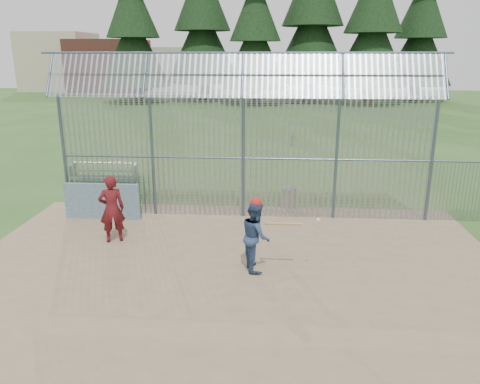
# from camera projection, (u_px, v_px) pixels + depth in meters

# --- Properties ---
(ground) EXTENTS (120.00, 120.00, 0.00)m
(ground) POSITION_uv_depth(u_px,v_px,m) (235.00, 260.00, 12.44)
(ground) COLOR #2D511E
(ground) RESTS_ON ground
(dirt_infield) EXTENTS (14.00, 10.00, 0.02)m
(dirt_infield) POSITION_uv_depth(u_px,v_px,m) (233.00, 268.00, 11.96)
(dirt_infield) COLOR #756047
(dirt_infield) RESTS_ON ground
(dugout_wall) EXTENTS (2.50, 0.12, 1.20)m
(dugout_wall) POSITION_uv_depth(u_px,v_px,m) (102.00, 201.00, 15.34)
(dugout_wall) COLOR #38566B
(dugout_wall) RESTS_ON dirt_infield
(batter) EXTENTS (0.84, 0.98, 1.77)m
(batter) POSITION_uv_depth(u_px,v_px,m) (256.00, 236.00, 11.68)
(batter) COLOR navy
(batter) RESTS_ON dirt_infield
(onlooker) EXTENTS (0.85, 0.72, 1.98)m
(onlooker) POSITION_uv_depth(u_px,v_px,m) (112.00, 209.00, 13.38)
(onlooker) COLOR maroon
(onlooker) RESTS_ON dirt_infield
(bg_kid_seated) EXTENTS (0.49, 0.40, 0.78)m
(bg_kid_seated) POSITION_uv_depth(u_px,v_px,m) (293.00, 139.00, 27.58)
(bg_kid_seated) COLOR slate
(bg_kid_seated) RESTS_ON ground
(batting_gear) EXTENTS (1.68, 0.45, 0.65)m
(batting_gear) POSITION_uv_depth(u_px,v_px,m) (262.00, 207.00, 11.42)
(batting_gear) COLOR #B01A17
(batting_gear) RESTS_ON ground
(trash_can) EXTENTS (0.56, 0.56, 0.82)m
(trash_can) POSITION_uv_depth(u_px,v_px,m) (288.00, 197.00, 16.55)
(trash_can) COLOR #9A9CA2
(trash_can) RESTS_ON ground
(bleacher) EXTENTS (3.00, 0.95, 0.72)m
(bleacher) POSITION_uv_depth(u_px,v_px,m) (103.00, 171.00, 20.05)
(bleacher) COLOR gray
(bleacher) RESTS_ON ground
(backstop_fence) EXTENTS (20.09, 0.81, 5.30)m
(backstop_fence) POSITION_uv_depth(u_px,v_px,m) (300.00, 149.00, 14.92)
(backstop_fence) COLOR #47566B
(backstop_fence) RESTS_ON ground
(distant_buildings) EXTENTS (26.50, 10.50, 8.00)m
(distant_buildings) POSITION_uv_depth(u_px,v_px,m) (105.00, 65.00, 66.93)
(distant_buildings) COLOR brown
(distant_buildings) RESTS_ON ground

